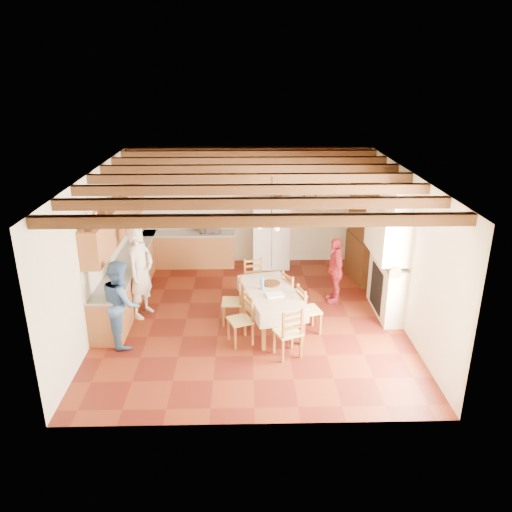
{
  "coord_description": "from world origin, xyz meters",
  "views": [
    {
      "loc": [
        -0.13,
        -9.13,
        4.86
      ],
      "look_at": [
        0.1,
        0.3,
        1.25
      ],
      "focal_mm": 35.0,
      "sensor_mm": 36.0,
      "label": 1
    }
  ],
  "objects_px": {
    "person_woman_blue": "(121,303)",
    "hutch": "(366,232)",
    "chair_left_far": "(232,301)",
    "chair_end_near": "(288,331)",
    "chair_left_near": "(240,319)",
    "chair_right_far": "(294,294)",
    "chair_end_far": "(255,282)",
    "person_woman_red": "(335,270)",
    "chair_right_near": "(309,309)",
    "dining_table": "(271,294)",
    "microwave": "(210,227)",
    "person_man": "(140,272)",
    "refrigerator": "(271,232)"
  },
  "relations": [
    {
      "from": "person_woman_blue",
      "to": "hutch",
      "type": "bearing_deg",
      "value": -79.65
    },
    {
      "from": "chair_left_far",
      "to": "chair_end_near",
      "type": "height_order",
      "value": "same"
    },
    {
      "from": "hutch",
      "to": "chair_left_near",
      "type": "bearing_deg",
      "value": -142.2
    },
    {
      "from": "chair_left_far",
      "to": "chair_right_far",
      "type": "bearing_deg",
      "value": 104.07
    },
    {
      "from": "chair_end_far",
      "to": "chair_right_far",
      "type": "bearing_deg",
      "value": -49.62
    },
    {
      "from": "chair_end_near",
      "to": "person_woman_blue",
      "type": "distance_m",
      "value": 3.08
    },
    {
      "from": "chair_left_far",
      "to": "person_woman_red",
      "type": "relative_size",
      "value": 0.66
    },
    {
      "from": "chair_left_far",
      "to": "chair_right_near",
      "type": "bearing_deg",
      "value": 76.01
    },
    {
      "from": "dining_table",
      "to": "microwave",
      "type": "xyz_separation_m",
      "value": [
        -1.36,
        3.32,
        0.35
      ]
    },
    {
      "from": "person_woman_blue",
      "to": "chair_right_far",
      "type": "bearing_deg",
      "value": -91.99
    },
    {
      "from": "chair_left_far",
      "to": "person_woman_blue",
      "type": "relative_size",
      "value": 0.59
    },
    {
      "from": "person_woman_red",
      "to": "dining_table",
      "type": "bearing_deg",
      "value": -55.11
    },
    {
      "from": "chair_left_near",
      "to": "person_woman_red",
      "type": "height_order",
      "value": "person_woman_red"
    },
    {
      "from": "person_man",
      "to": "person_woman_red",
      "type": "height_order",
      "value": "person_man"
    },
    {
      "from": "refrigerator",
      "to": "chair_end_near",
      "type": "relative_size",
      "value": 1.91
    },
    {
      "from": "chair_right_far",
      "to": "chair_end_far",
      "type": "distance_m",
      "value": 1.02
    },
    {
      "from": "chair_right_near",
      "to": "chair_right_far",
      "type": "distance_m",
      "value": 0.73
    },
    {
      "from": "chair_left_far",
      "to": "person_man",
      "type": "height_order",
      "value": "person_man"
    },
    {
      "from": "person_woman_blue",
      "to": "chair_end_near",
      "type": "bearing_deg",
      "value": -119.18
    },
    {
      "from": "dining_table",
      "to": "microwave",
      "type": "bearing_deg",
      "value": 112.36
    },
    {
      "from": "hutch",
      "to": "chair_end_near",
      "type": "xyz_separation_m",
      "value": [
        -2.13,
        -3.43,
        -0.71
      ]
    },
    {
      "from": "person_woman_blue",
      "to": "microwave",
      "type": "xyz_separation_m",
      "value": [
        1.4,
        3.83,
        0.23
      ]
    },
    {
      "from": "person_man",
      "to": "chair_end_far",
      "type": "bearing_deg",
      "value": -54.45
    },
    {
      "from": "hutch",
      "to": "chair_left_far",
      "type": "height_order",
      "value": "hutch"
    },
    {
      "from": "chair_left_far",
      "to": "chair_end_near",
      "type": "bearing_deg",
      "value": 39.95
    },
    {
      "from": "refrigerator",
      "to": "hutch",
      "type": "height_order",
      "value": "hutch"
    },
    {
      "from": "hutch",
      "to": "chair_right_near",
      "type": "xyz_separation_m",
      "value": [
        -1.65,
        -2.58,
        -0.71
      ]
    },
    {
      "from": "dining_table",
      "to": "chair_left_near",
      "type": "bearing_deg",
      "value": -135.3
    },
    {
      "from": "chair_end_far",
      "to": "person_woman_blue",
      "type": "height_order",
      "value": "person_woman_blue"
    },
    {
      "from": "chair_end_near",
      "to": "chair_left_far",
      "type": "bearing_deg",
      "value": -73.85
    },
    {
      "from": "chair_end_near",
      "to": "chair_end_far",
      "type": "distance_m",
      "value": 2.24
    },
    {
      "from": "hutch",
      "to": "person_man",
      "type": "distance_m",
      "value": 5.31
    },
    {
      "from": "chair_right_near",
      "to": "microwave",
      "type": "xyz_separation_m",
      "value": [
        -2.09,
        3.52,
        0.57
      ]
    },
    {
      "from": "chair_left_near",
      "to": "chair_end_far",
      "type": "xyz_separation_m",
      "value": [
        0.31,
        1.71,
        0.0
      ]
    },
    {
      "from": "chair_end_far",
      "to": "person_woman_red",
      "type": "bearing_deg",
      "value": -10.12
    },
    {
      "from": "chair_left_far",
      "to": "chair_end_near",
      "type": "xyz_separation_m",
      "value": [
        1.01,
        -1.25,
        0.0
      ]
    },
    {
      "from": "refrigerator",
      "to": "chair_end_near",
      "type": "bearing_deg",
      "value": -88.41
    },
    {
      "from": "refrigerator",
      "to": "microwave",
      "type": "bearing_deg",
      "value": 178.99
    },
    {
      "from": "refrigerator",
      "to": "chair_right_far",
      "type": "xyz_separation_m",
      "value": [
        0.33,
        -2.79,
        -0.44
      ]
    },
    {
      "from": "dining_table",
      "to": "chair_end_near",
      "type": "distance_m",
      "value": 1.11
    },
    {
      "from": "hutch",
      "to": "person_man",
      "type": "height_order",
      "value": "hutch"
    },
    {
      "from": "chair_left_near",
      "to": "chair_end_far",
      "type": "height_order",
      "value": "same"
    },
    {
      "from": "refrigerator",
      "to": "chair_left_near",
      "type": "bearing_deg",
      "value": -100.68
    },
    {
      "from": "person_man",
      "to": "person_woman_blue",
      "type": "distance_m",
      "value": 1.11
    },
    {
      "from": "chair_right_far",
      "to": "person_woman_red",
      "type": "height_order",
      "value": "person_woman_red"
    },
    {
      "from": "chair_left_far",
      "to": "person_woman_blue",
      "type": "height_order",
      "value": "person_woman_blue"
    },
    {
      "from": "hutch",
      "to": "dining_table",
      "type": "xyz_separation_m",
      "value": [
        -2.38,
        -2.38,
        -0.49
      ]
    },
    {
      "from": "person_woman_blue",
      "to": "person_woman_red",
      "type": "height_order",
      "value": "person_woman_blue"
    },
    {
      "from": "chair_left_far",
      "to": "chair_right_far",
      "type": "xyz_separation_m",
      "value": [
        1.27,
        0.29,
        0.0
      ]
    },
    {
      "from": "chair_right_near",
      "to": "microwave",
      "type": "relative_size",
      "value": 1.8
    }
  ]
}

